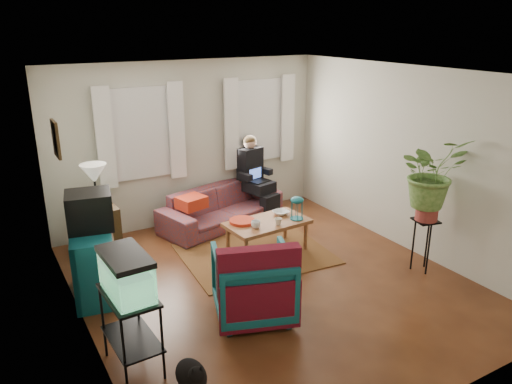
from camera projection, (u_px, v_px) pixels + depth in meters
floor at (272, 283)px, 6.34m from camera, size 4.50×5.00×0.01m
ceiling at (274, 74)px, 5.49m from camera, size 4.50×5.00×0.01m
wall_back at (190, 143)px, 7.96m from camera, size 4.50×0.01×2.60m
wall_front at (444, 272)px, 3.87m from camera, size 4.50×0.01×2.60m
wall_left at (77, 222)px, 4.84m from camera, size 0.01×5.00×2.60m
wall_right at (409, 160)px, 6.98m from camera, size 0.01×5.00×2.60m
window_left at (140, 134)px, 7.48m from camera, size 1.08×0.04×1.38m
window_right at (258, 121)px, 8.46m from camera, size 1.08×0.04×1.38m
curtains_left at (142, 135)px, 7.42m from camera, size 1.36×0.06×1.50m
curtains_right at (260, 121)px, 8.39m from camera, size 1.36×0.06×1.50m
picture_frame at (57, 139)px, 5.35m from camera, size 0.04×0.32×0.40m
area_rug at (255, 254)px, 7.11m from camera, size 2.12×1.76×0.01m
sofa at (221, 201)px, 8.03m from camera, size 2.20×1.31×0.81m
seated_person at (254, 179)px, 8.46m from camera, size 0.66×0.74×1.23m
side_table at (100, 231)px, 7.03m from camera, size 0.51×0.51×0.70m
table_lamp at (95, 187)px, 6.82m from camera, size 0.38×0.38×0.64m
dresser at (94, 264)px, 5.93m from camera, size 0.63×1.00×0.83m
crt_tv at (89, 211)px, 5.81m from camera, size 0.59×0.55×0.45m
aquarium_stand at (132, 331)px, 4.67m from camera, size 0.43×0.72×0.79m
aquarium at (126, 274)px, 4.47m from camera, size 0.38×0.66×0.42m
black_cat at (191, 373)px, 4.45m from camera, size 0.29×0.42×0.34m
armchair at (253, 280)px, 5.51m from camera, size 1.05×1.02×0.86m
serape_throw at (259, 280)px, 5.15m from camera, size 0.89×0.47×0.71m
coffee_table at (267, 237)px, 7.09m from camera, size 1.20×0.71×0.48m
cup_a at (256, 224)px, 6.77m from camera, size 0.14×0.14×0.10m
cup_b at (278, 222)px, 6.88m from camera, size 0.11×0.11×0.10m
bowl at (281, 213)px, 7.25m from camera, size 0.24×0.24×0.06m
snack_tray at (242, 221)px, 6.96m from camera, size 0.38×0.38×0.04m
birdcage at (297, 208)px, 7.04m from camera, size 0.20×0.20×0.34m
plant_stand at (423, 245)px, 6.55m from camera, size 0.36×0.36×0.72m
potted_plant at (430, 183)px, 6.27m from camera, size 0.96×0.87×0.91m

